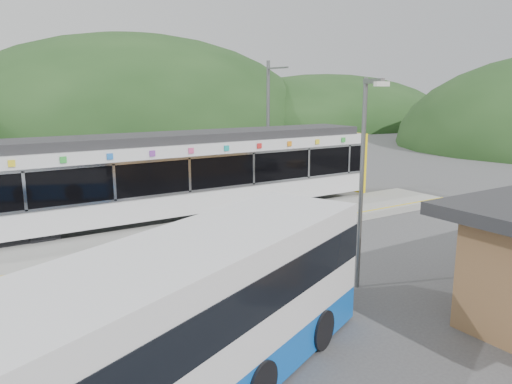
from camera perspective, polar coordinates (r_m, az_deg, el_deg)
ground at (r=16.33m, az=-2.09°, el=-8.16°), size 120.00×120.00×0.00m
hills at (r=23.87m, az=4.20°, el=-1.81°), size 146.00×149.00×26.00m
platform at (r=19.06m, az=-7.19°, el=-4.86°), size 26.00×3.20×0.30m
yellow_line at (r=17.90m, az=-5.39°, el=-5.39°), size 26.00×0.10×0.01m
train at (r=21.04m, az=-10.52°, el=1.95°), size 20.44×3.01×3.74m
catenary_mast_east at (r=26.42m, az=1.43°, el=7.53°), size 0.18×1.80×7.00m
bus at (r=8.70m, az=-11.13°, el=-16.78°), size 10.81×6.58×2.92m
lamp_post at (r=13.78m, az=12.40°, el=2.86°), size 0.43×1.08×5.83m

